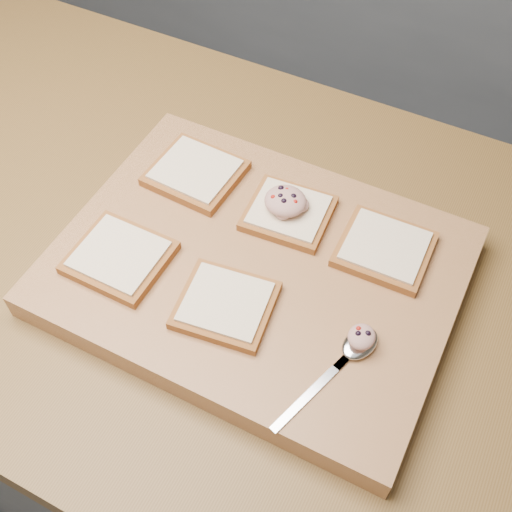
# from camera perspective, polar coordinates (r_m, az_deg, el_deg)

# --- Properties ---
(ground) EXTENTS (4.00, 4.00, 0.00)m
(ground) POSITION_cam_1_polar(r_m,az_deg,el_deg) (1.74, -4.09, -16.56)
(ground) COLOR #515459
(ground) RESTS_ON ground
(island_counter) EXTENTS (2.00, 0.80, 0.90)m
(island_counter) POSITION_cam_1_polar(r_m,az_deg,el_deg) (1.33, -5.22, -9.77)
(island_counter) COLOR slate
(island_counter) RESTS_ON ground
(back_counter) EXTENTS (3.60, 0.62, 0.94)m
(back_counter) POSITION_cam_1_polar(r_m,az_deg,el_deg) (2.26, 14.53, 20.86)
(back_counter) COLOR slate
(back_counter) RESTS_ON ground
(cutting_board) EXTENTS (0.52, 0.40, 0.04)m
(cutting_board) POSITION_cam_1_polar(r_m,az_deg,el_deg) (0.87, 0.00, -1.32)
(cutting_board) COLOR #AF7A4B
(cutting_board) RESTS_ON island_counter
(bread_far_left) EXTENTS (0.13, 0.12, 0.02)m
(bread_far_left) POSITION_cam_1_polar(r_m,az_deg,el_deg) (0.95, -5.40, 7.40)
(bread_far_left) COLOR #9A5627
(bread_far_left) RESTS_ON cutting_board
(bread_far_center) EXTENTS (0.12, 0.11, 0.02)m
(bread_far_center) POSITION_cam_1_polar(r_m,az_deg,el_deg) (0.90, 2.91, 3.88)
(bread_far_center) COLOR #9A5627
(bread_far_center) RESTS_ON cutting_board
(bread_far_right) EXTENTS (0.12, 0.11, 0.02)m
(bread_far_right) POSITION_cam_1_polar(r_m,az_deg,el_deg) (0.87, 11.37, 0.66)
(bread_far_right) COLOR #9A5627
(bread_far_right) RESTS_ON cutting_board
(bread_near_left) EXTENTS (0.12, 0.11, 0.02)m
(bread_near_left) POSITION_cam_1_polar(r_m,az_deg,el_deg) (0.87, -12.05, -0.08)
(bread_near_left) COLOR #9A5627
(bread_near_left) RESTS_ON cutting_board
(bread_near_center) EXTENTS (0.13, 0.12, 0.02)m
(bread_near_center) POSITION_cam_1_polar(r_m,az_deg,el_deg) (0.81, -2.72, -4.32)
(bread_near_center) COLOR #9A5627
(bread_near_center) RESTS_ON cutting_board
(tuna_salad_dollop) EXTENTS (0.06, 0.06, 0.03)m
(tuna_salad_dollop) POSITION_cam_1_polar(r_m,az_deg,el_deg) (0.88, 2.63, 4.92)
(tuna_salad_dollop) COLOR tan
(tuna_salad_dollop) RESTS_ON bread_far_center
(spoon) EXTENTS (0.08, 0.18, 0.01)m
(spoon) POSITION_cam_1_polar(r_m,az_deg,el_deg) (0.79, 8.61, -8.29)
(spoon) COLOR silver
(spoon) RESTS_ON cutting_board
(spoon_salad) EXTENTS (0.03, 0.04, 0.02)m
(spoon_salad) POSITION_cam_1_polar(r_m,az_deg,el_deg) (0.78, 9.37, -7.09)
(spoon_salad) COLOR tan
(spoon_salad) RESTS_ON spoon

